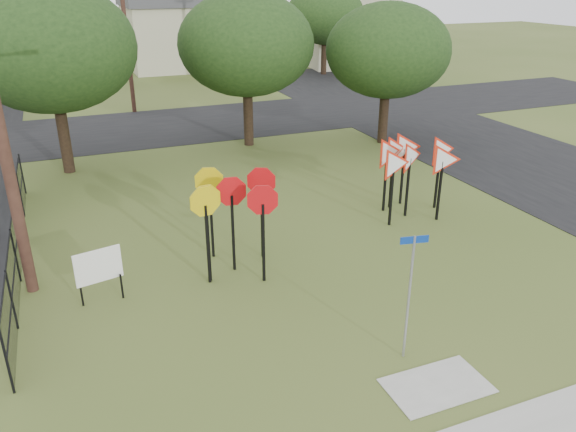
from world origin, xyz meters
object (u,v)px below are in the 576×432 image
(stop_sign_cluster, at_px, (230,203))
(info_board, at_px, (98,268))
(street_name_sign, at_px, (410,290))
(yield_sign_cluster, at_px, (410,158))

(stop_sign_cluster, relative_size, info_board, 1.90)
(street_name_sign, bearing_deg, stop_sign_cluster, 114.30)
(stop_sign_cluster, height_order, info_board, stop_sign_cluster)
(street_name_sign, distance_m, info_board, 7.28)
(yield_sign_cluster, bearing_deg, street_name_sign, -123.44)
(street_name_sign, xyz_separation_m, stop_sign_cluster, (-2.22, 4.91, 0.36))
(street_name_sign, xyz_separation_m, yield_sign_cluster, (4.34, 6.57, 0.30))
(yield_sign_cluster, relative_size, info_board, 2.38)
(street_name_sign, distance_m, stop_sign_cluster, 5.40)
(street_name_sign, height_order, stop_sign_cluster, street_name_sign)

